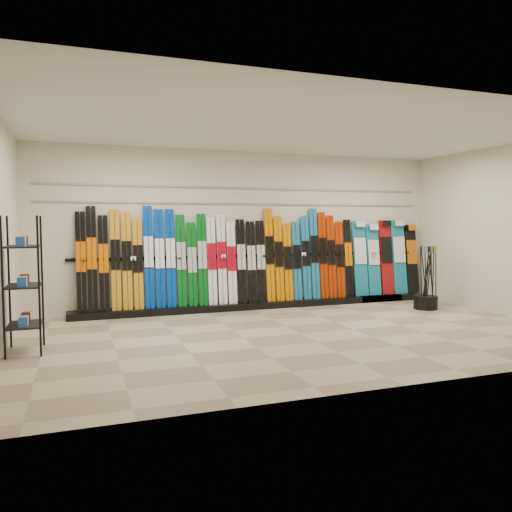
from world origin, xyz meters
name	(u,v)px	position (x,y,z in m)	size (l,w,h in m)	color
floor	(301,334)	(0.00, 0.00, 0.00)	(8.00, 8.00, 0.00)	gray
back_wall	(247,230)	(0.00, 2.50, 1.50)	(8.00, 8.00, 0.00)	beige
right_wall	(511,231)	(4.00, 0.00, 1.50)	(5.00, 5.00, 0.00)	beige
ceiling	(302,129)	(0.00, 0.00, 3.00)	(8.00, 8.00, 0.00)	silver
ski_rack_base	(261,305)	(0.22, 2.28, 0.06)	(8.00, 0.40, 0.12)	black
skis	(225,259)	(-0.49, 2.33, 0.95)	(5.37, 0.24, 1.83)	black
snowboards	(386,258)	(3.08, 2.36, 0.89)	(1.57, 0.24, 1.57)	#14728C
accessory_rack	(24,284)	(-3.75, 0.25, 0.87)	(0.40, 0.60, 1.74)	black
pole_bin	(426,302)	(3.12, 1.10, 0.12)	(0.44, 0.44, 0.25)	black
ski_poles	(428,277)	(3.14, 1.07, 0.61)	(0.35, 0.32, 1.18)	black
slatwall_rail_0	(247,204)	(0.00, 2.48, 2.00)	(7.60, 0.02, 0.03)	gray
slatwall_rail_1	(247,188)	(0.00, 2.48, 2.30)	(7.60, 0.02, 0.03)	gray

